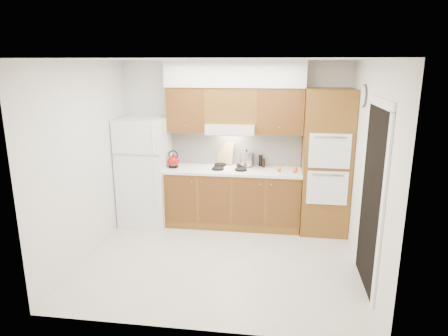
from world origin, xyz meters
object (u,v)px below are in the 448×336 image
(oven_cabinet, at_px, (326,162))
(stock_pot, at_px, (246,159))
(fridge, at_px, (145,172))
(kettle, at_px, (173,161))

(oven_cabinet, distance_m, stock_pot, 1.23)
(fridge, bearing_deg, stock_pot, 6.98)
(kettle, bearing_deg, oven_cabinet, -15.41)
(fridge, relative_size, stock_pot, 7.76)
(fridge, xyz_separation_m, oven_cabinet, (2.85, 0.03, 0.24))
(stock_pot, bearing_deg, fridge, -173.02)
(fridge, height_order, kettle, fridge)
(fridge, distance_m, oven_cabinet, 2.86)
(oven_cabinet, relative_size, stock_pot, 9.93)
(fridge, xyz_separation_m, kettle, (0.48, 0.01, 0.18))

